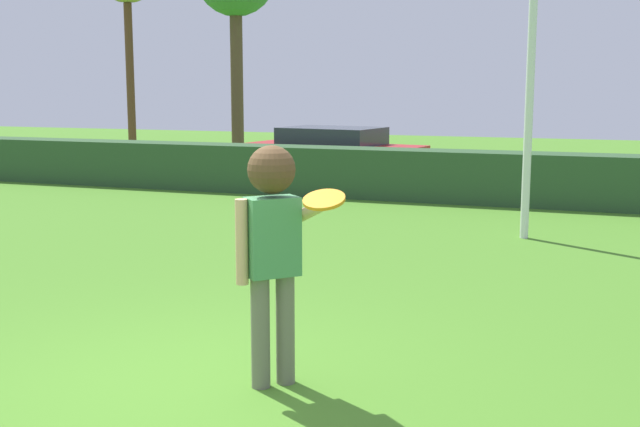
{
  "coord_description": "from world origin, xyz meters",
  "views": [
    {
      "loc": [
        2.89,
        -4.99,
        2.22
      ],
      "look_at": [
        0.56,
        1.27,
        1.15
      ],
      "focal_mm": 45.14,
      "sensor_mm": 36.0,
      "label": 1
    }
  ],
  "objects": [
    {
      "name": "parked_car_red",
      "position": [
        -3.36,
        12.61,
        0.69
      ],
      "size": [
        4.41,
        2.31,
        1.25
      ],
      "color": "#B21E1E",
      "rests_on": "ground"
    },
    {
      "name": "person",
      "position": [
        0.57,
        0.26,
        1.16
      ],
      "size": [
        0.83,
        0.49,
        1.8
      ],
      "color": "#6B6A58",
      "rests_on": "ground"
    },
    {
      "name": "ground_plane",
      "position": [
        0.0,
        0.0,
        0.0
      ],
      "size": [
        60.0,
        60.0,
        0.0
      ],
      "primitive_type": "plane",
      "color": "#467D24"
    },
    {
      "name": "frisbee",
      "position": [
        1.15,
        -0.24,
        1.5
      ],
      "size": [
        0.27,
        0.27,
        0.11
      ],
      "color": "orange"
    },
    {
      "name": "hedge_row",
      "position": [
        0.0,
        10.28,
        0.49
      ],
      "size": [
        26.72,
        0.9,
        0.98
      ],
      "primitive_type": "cube",
      "color": "#2C4D2B",
      "rests_on": "ground"
    }
  ]
}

